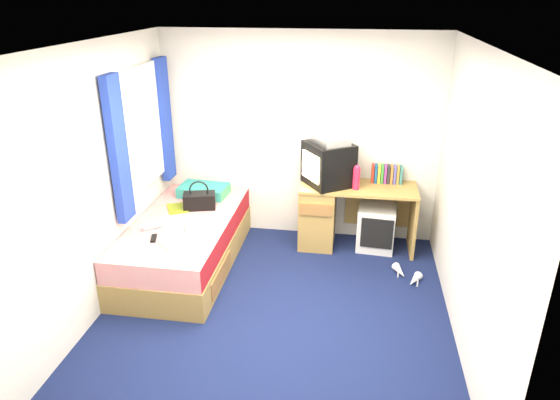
% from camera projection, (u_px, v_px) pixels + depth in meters
% --- Properties ---
extents(ground, '(3.40, 3.40, 0.00)m').
position_uv_depth(ground, '(275.00, 311.00, 4.68)').
color(ground, '#0C1438').
rests_on(ground, ground).
extents(room_shell, '(3.40, 3.40, 3.40)m').
position_uv_depth(room_shell, '(275.00, 164.00, 4.12)').
color(room_shell, white).
rests_on(room_shell, ground).
extents(bed, '(1.01, 2.00, 0.54)m').
position_uv_depth(bed, '(185.00, 242.00, 5.37)').
color(bed, '#A38244').
rests_on(bed, ground).
extents(pillow, '(0.58, 0.40, 0.12)m').
position_uv_depth(pillow, '(204.00, 190.00, 5.87)').
color(pillow, '#195DA5').
rests_on(pillow, bed).
extents(desk, '(1.30, 0.55, 0.75)m').
position_uv_depth(desk, '(333.00, 212.00, 5.77)').
color(desk, '#A38244').
rests_on(desk, ground).
extents(storage_cube, '(0.45, 0.45, 0.52)m').
position_uv_depth(storage_cube, '(376.00, 227.00, 5.74)').
color(storage_cube, silver).
rests_on(storage_cube, ground).
extents(crt_tv, '(0.64, 0.65, 0.48)m').
position_uv_depth(crt_tv, '(328.00, 164.00, 5.55)').
color(crt_tv, black).
rests_on(crt_tv, desk).
extents(vcr, '(0.49, 0.52, 0.08)m').
position_uv_depth(vcr, '(329.00, 140.00, 5.45)').
color(vcr, '#B4B4B6').
rests_on(vcr, crt_tv).
extents(book_row, '(0.34, 0.13, 0.20)m').
position_uv_depth(book_row, '(387.00, 174.00, 5.66)').
color(book_row, maroon).
rests_on(book_row, desk).
extents(picture_frame, '(0.04, 0.12, 0.14)m').
position_uv_depth(picture_frame, '(400.00, 176.00, 5.68)').
color(picture_frame, black).
rests_on(picture_frame, desk).
extents(pink_water_bottle, '(0.09, 0.09, 0.25)m').
position_uv_depth(pink_water_bottle, '(356.00, 179.00, 5.46)').
color(pink_water_bottle, '#EA2142').
rests_on(pink_water_bottle, desk).
extents(aerosol_can, '(0.06, 0.06, 0.18)m').
position_uv_depth(aerosol_can, '(350.00, 178.00, 5.57)').
color(aerosol_can, silver).
rests_on(aerosol_can, desk).
extents(handbag, '(0.39, 0.28, 0.32)m').
position_uv_depth(handbag, '(199.00, 200.00, 5.51)').
color(handbag, black).
rests_on(handbag, bed).
extents(towel, '(0.30, 0.26, 0.09)m').
position_uv_depth(towel, '(201.00, 224.00, 5.06)').
color(towel, silver).
rests_on(towel, bed).
extents(magazine, '(0.31, 0.34, 0.01)m').
position_uv_depth(magazine, '(178.00, 208.00, 5.52)').
color(magazine, '#CFE819').
rests_on(magazine, bed).
extents(water_bottle, '(0.20, 0.18, 0.07)m').
position_uv_depth(water_bottle, '(152.00, 225.00, 5.06)').
color(water_bottle, white).
rests_on(water_bottle, bed).
extents(colour_swatch_fan, '(0.21, 0.19, 0.01)m').
position_uv_depth(colour_swatch_fan, '(166.00, 246.00, 4.71)').
color(colour_swatch_fan, gold).
rests_on(colour_swatch_fan, bed).
extents(remote_control, '(0.09, 0.17, 0.02)m').
position_uv_depth(remote_control, '(154.00, 238.00, 4.85)').
color(remote_control, black).
rests_on(remote_control, bed).
extents(window_assembly, '(0.11, 1.42, 1.40)m').
position_uv_depth(window_assembly, '(142.00, 132.00, 5.17)').
color(window_assembly, silver).
rests_on(window_assembly, room_shell).
extents(white_heels, '(0.31, 0.39, 0.09)m').
position_uv_depth(white_heels, '(407.00, 276.00, 5.18)').
color(white_heels, white).
rests_on(white_heels, ground).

